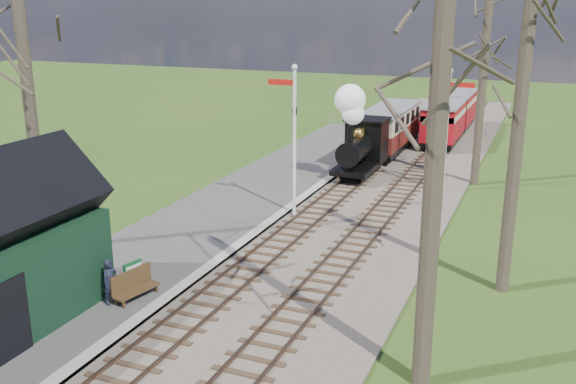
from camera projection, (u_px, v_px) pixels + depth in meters
name	position (u px, v px, depth m)	size (l,w,h in m)	color
distant_hills	(470.00, 229.00, 73.03)	(114.40, 48.00, 22.02)	#385B23
ballast_bed	(379.00, 185.00, 30.93)	(8.00, 60.00, 0.10)	brown
track_near	(353.00, 181.00, 31.40)	(1.60, 60.00, 0.15)	brown
track_far	(406.00, 187.00, 30.44)	(1.60, 60.00, 0.15)	brown
platform	(211.00, 221.00, 25.60)	(5.00, 44.00, 0.20)	#474442
coping_strip	(263.00, 228.00, 24.75)	(0.40, 44.00, 0.21)	#B2AD9E
semaphore_near	(293.00, 130.00, 25.37)	(1.22, 0.24, 6.22)	silver
semaphore_far	(449.00, 121.00, 28.87)	(1.22, 0.24, 5.72)	silver
bare_trees	(284.00, 118.00, 18.92)	(15.51, 22.39, 12.00)	#382D23
fence_line	(418.00, 125.00, 43.56)	(12.60, 0.08, 1.00)	slate
locomotive	(360.00, 136.00, 31.62)	(1.88, 4.38, 4.69)	black
coach	(389.00, 127.00, 37.16)	(2.19, 7.50, 2.30)	black
red_carriage_a	(443.00, 123.00, 38.91)	(2.05, 5.08, 2.16)	black
red_carriage_b	(457.00, 110.00, 43.79)	(2.05, 5.08, 2.16)	black
sign_board	(134.00, 277.00, 18.93)	(0.23, 0.66, 0.97)	#0F4922
bench	(134.00, 285.00, 18.62)	(0.74, 1.55, 0.85)	#442F18
person	(110.00, 282.00, 18.16)	(0.49, 0.32, 1.35)	black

